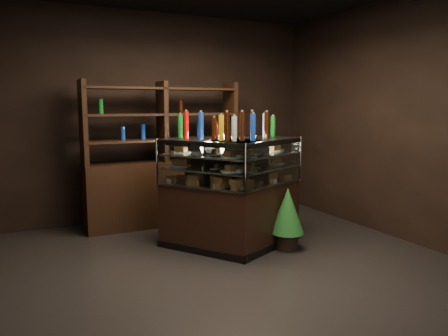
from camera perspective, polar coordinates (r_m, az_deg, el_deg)
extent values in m
plane|color=black|center=(4.52, 0.13, -13.59)|extent=(5.00, 5.00, 0.00)
cube|color=black|center=(6.54, -9.60, 6.55)|extent=(5.00, 0.02, 3.00)
cube|color=black|center=(5.75, 23.24, 5.78)|extent=(0.02, 5.00, 3.00)
cube|color=black|center=(5.26, 3.90, -6.13)|extent=(1.29, 1.01, 0.75)
cube|color=black|center=(5.35, 3.86, -9.63)|extent=(1.33, 1.04, 0.08)
cube|color=black|center=(5.11, 3.99, 3.47)|extent=(1.29, 1.01, 0.06)
cube|color=silver|center=(5.18, 3.94, -1.97)|extent=(1.23, 0.95, 0.02)
cube|color=silver|center=(5.15, 3.96, -0.03)|extent=(1.23, 0.95, 0.02)
cube|color=silver|center=(5.13, 3.97, 1.74)|extent=(1.23, 0.95, 0.02)
cube|color=white|center=(4.97, 6.79, 0.56)|extent=(1.05, 0.50, 0.53)
cylinder|color=silver|center=(5.47, 9.91, 1.20)|extent=(0.03, 0.03, 0.55)
cylinder|color=silver|center=(4.50, 2.78, -0.19)|extent=(0.03, 0.03, 0.55)
cube|color=black|center=(5.16, -1.53, -6.39)|extent=(1.12, 1.28, 0.75)
cube|color=black|center=(5.25, -1.51, -9.95)|extent=(1.16, 1.32, 0.08)
cube|color=black|center=(5.01, -1.57, 3.39)|extent=(1.12, 1.28, 0.06)
cube|color=silver|center=(5.07, -1.55, -2.16)|extent=(1.06, 1.21, 0.02)
cube|color=silver|center=(5.05, -1.55, -0.18)|extent=(1.06, 1.21, 0.02)
cube|color=silver|center=(5.02, -1.56, 1.62)|extent=(1.06, 1.21, 0.02)
cube|color=white|center=(4.78, -3.43, 0.30)|extent=(0.65, 0.96, 0.53)
cylinder|color=silver|center=(4.50, 2.78, -0.19)|extent=(0.03, 0.03, 0.55)
cylinder|color=silver|center=(5.13, -8.75, 0.76)|extent=(0.03, 0.03, 0.55)
cube|color=#BC7443|center=(4.77, 0.89, -2.37)|extent=(0.20, 0.16, 0.06)
cube|color=#BC7443|center=(5.02, 3.16, -1.84)|extent=(0.20, 0.16, 0.06)
cube|color=#BC7443|center=(5.28, 5.20, -1.36)|extent=(0.20, 0.16, 0.06)
cube|color=#BC7443|center=(5.55, 7.05, -0.92)|extent=(0.20, 0.16, 0.06)
cylinder|color=white|center=(4.79, 0.96, -0.41)|extent=(0.24, 0.24, 0.01)
cube|color=#BC7443|center=(4.79, 0.96, 0.00)|extent=(0.19, 0.15, 0.05)
cylinder|color=white|center=(5.14, 3.96, 0.17)|extent=(0.24, 0.24, 0.01)
cube|color=#BC7443|center=(5.14, 3.96, 0.55)|extent=(0.19, 0.15, 0.05)
cylinder|color=white|center=(5.51, 6.57, 0.67)|extent=(0.24, 0.24, 0.01)
cube|color=#BC7443|center=(5.50, 6.57, 1.02)|extent=(0.19, 0.15, 0.05)
cylinder|color=white|center=(4.77, 0.97, 1.49)|extent=(0.24, 0.24, 0.02)
cube|color=#BC7443|center=(4.77, 0.97, 1.90)|extent=(0.19, 0.15, 0.05)
cylinder|color=white|center=(5.12, 3.98, 1.93)|extent=(0.24, 0.24, 0.02)
cube|color=#BC7443|center=(5.12, 3.98, 2.32)|extent=(0.19, 0.15, 0.05)
cylinder|color=white|center=(5.49, 6.59, 2.32)|extent=(0.24, 0.24, 0.02)
cube|color=#BC7443|center=(5.48, 6.60, 2.68)|extent=(0.19, 0.15, 0.05)
cube|color=#BC7443|center=(5.31, -6.17, -1.32)|extent=(0.18, 0.20, 0.06)
cube|color=#BC7443|center=(5.13, -3.25, -1.63)|extent=(0.18, 0.20, 0.06)
cube|color=#BC7443|center=(4.96, -0.13, -1.95)|extent=(0.18, 0.20, 0.06)
cube|color=#BC7443|center=(4.81, 3.20, -2.29)|extent=(0.18, 0.20, 0.06)
cylinder|color=white|center=(5.28, -5.61, 0.36)|extent=(0.24, 0.24, 0.01)
cube|color=#BC7443|center=(5.28, -5.61, 0.73)|extent=(0.16, 0.19, 0.05)
cylinder|color=white|center=(5.04, -1.55, 0.02)|extent=(0.24, 0.24, 0.01)
cube|color=#BC7443|center=(5.04, -1.56, 0.41)|extent=(0.16, 0.19, 0.05)
cylinder|color=white|center=(4.83, 2.88, -0.36)|extent=(0.24, 0.24, 0.01)
cube|color=#BC7443|center=(4.82, 2.89, 0.05)|extent=(0.16, 0.19, 0.05)
cylinder|color=white|center=(5.26, -5.63, 2.08)|extent=(0.24, 0.24, 0.02)
cube|color=#BC7443|center=(5.26, -5.64, 2.46)|extent=(0.16, 0.19, 0.05)
cylinder|color=white|center=(5.02, -1.56, 1.82)|extent=(0.24, 0.24, 0.02)
cube|color=#BC7443|center=(5.02, -1.56, 2.21)|extent=(0.16, 0.19, 0.05)
cylinder|color=white|center=(4.81, 2.90, 1.53)|extent=(0.24, 0.24, 0.02)
cube|color=#BC7443|center=(4.80, 2.90, 1.94)|extent=(0.16, 0.19, 0.05)
cylinder|color=black|center=(4.71, 0.63, 5.15)|extent=(0.06, 0.06, 0.28)
cylinder|color=silver|center=(4.70, 0.63, 6.98)|extent=(0.03, 0.03, 0.02)
cylinder|color=#D8590A|center=(4.84, 1.82, 5.23)|extent=(0.06, 0.06, 0.28)
cylinder|color=silver|center=(4.83, 1.82, 7.01)|extent=(0.03, 0.03, 0.02)
cylinder|color=#0F38B2|center=(4.97, 2.94, 5.31)|extent=(0.06, 0.06, 0.28)
cylinder|color=silver|center=(4.96, 2.96, 7.04)|extent=(0.03, 0.03, 0.02)
cylinder|color=#147223|center=(5.10, 4.01, 5.37)|extent=(0.06, 0.06, 0.28)
cylinder|color=silver|center=(5.09, 4.03, 7.06)|extent=(0.03, 0.03, 0.02)
cylinder|color=silver|center=(5.23, 5.03, 5.43)|extent=(0.06, 0.06, 0.28)
cylinder|color=silver|center=(5.23, 5.05, 7.08)|extent=(0.03, 0.03, 0.02)
cylinder|color=yellow|center=(5.37, 5.99, 5.49)|extent=(0.06, 0.06, 0.28)
cylinder|color=silver|center=(5.36, 6.01, 7.09)|extent=(0.03, 0.03, 0.02)
cylinder|color=#B20C0A|center=(5.50, 6.91, 5.55)|extent=(0.06, 0.06, 0.28)
cylinder|color=silver|center=(5.50, 6.93, 7.11)|extent=(0.03, 0.03, 0.02)
cylinder|color=black|center=(5.27, -6.09, 5.44)|extent=(0.06, 0.06, 0.28)
cylinder|color=silver|center=(5.26, -6.12, 7.07)|extent=(0.03, 0.03, 0.02)
cylinder|color=#D8590A|center=(5.17, -4.64, 5.41)|extent=(0.06, 0.06, 0.28)
cylinder|color=silver|center=(5.17, -4.66, 7.07)|extent=(0.03, 0.03, 0.02)
cylinder|color=#0F38B2|center=(5.08, -3.13, 5.37)|extent=(0.06, 0.06, 0.28)
cylinder|color=silver|center=(5.08, -3.15, 7.06)|extent=(0.03, 0.03, 0.02)
cylinder|color=#147223|center=(5.00, -1.57, 5.33)|extent=(0.06, 0.06, 0.28)
cylinder|color=silver|center=(4.99, -1.58, 7.05)|extent=(0.03, 0.03, 0.02)
cylinder|color=silver|center=(4.91, 0.04, 5.28)|extent=(0.06, 0.06, 0.28)
cylinder|color=silver|center=(4.91, 0.04, 7.03)|extent=(0.03, 0.03, 0.02)
cylinder|color=yellow|center=(4.84, 1.70, 5.23)|extent=(0.06, 0.06, 0.28)
cylinder|color=silver|center=(4.83, 1.71, 7.01)|extent=(0.03, 0.03, 0.02)
cylinder|color=#B20C0A|center=(4.76, 3.42, 5.17)|extent=(0.06, 0.06, 0.28)
cylinder|color=silver|center=(4.76, 3.44, 6.98)|extent=(0.03, 0.03, 0.02)
cylinder|color=black|center=(5.25, 8.22, -9.39)|extent=(0.26, 0.26, 0.19)
cone|color=#1A5C20|center=(5.15, 8.30, -5.51)|extent=(0.39, 0.39, 0.54)
cone|color=#1A5C20|center=(5.11, 8.34, -3.57)|extent=(0.30, 0.30, 0.38)
cube|color=black|center=(6.24, -7.87, -3.21)|extent=(2.17, 0.43, 0.90)
cube|color=black|center=(5.88, -17.92, 5.60)|extent=(0.06, 0.38, 1.10)
cube|color=black|center=(6.12, -8.06, 6.01)|extent=(0.06, 0.38, 1.10)
cube|color=black|center=(6.53, 0.83, 6.23)|extent=(0.06, 0.38, 1.10)
cube|color=black|center=(6.13, -8.01, 3.68)|extent=(2.13, 0.39, 0.03)
cube|color=black|center=(6.12, -8.07, 6.95)|extent=(2.13, 0.39, 0.03)
cube|color=black|center=(6.12, -8.14, 10.22)|extent=(2.13, 0.39, 0.03)
cylinder|color=black|center=(5.92, -15.66, 4.50)|extent=(0.06, 0.06, 0.22)
cylinder|color=#D8590A|center=(5.98, -13.06, 4.63)|extent=(0.06, 0.06, 0.22)
cylinder|color=#0F38B2|center=(6.05, -10.52, 4.74)|extent=(0.06, 0.06, 0.22)
cylinder|color=#147223|center=(6.13, -8.03, 4.84)|extent=(0.06, 0.06, 0.22)
cylinder|color=silver|center=(6.22, -5.62, 4.93)|extent=(0.06, 0.06, 0.22)
cylinder|color=yellow|center=(6.32, -3.27, 5.01)|extent=(0.06, 0.06, 0.22)
cylinder|color=#B20C0A|center=(6.43, -1.01, 5.08)|extent=(0.06, 0.06, 0.22)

